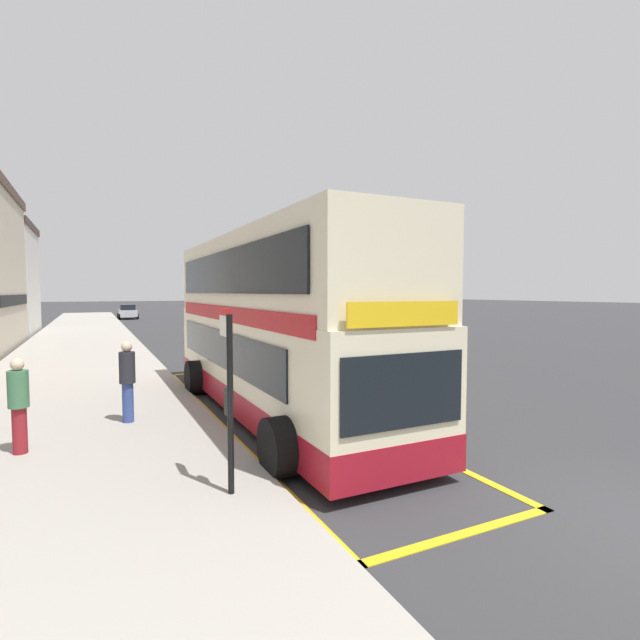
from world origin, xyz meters
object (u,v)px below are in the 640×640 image
parked_car_silver_ahead (128,312)px  bus_stop_sign (229,385)px  parked_car_silver_behind (251,320)px  pedestrian_waiting_near_sign (127,378)px  pedestrian_further_back (19,402)px  double_decker_bus (272,331)px

parked_car_silver_ahead → bus_stop_sign: bearing=90.5°
parked_car_silver_ahead → parked_car_silver_behind: same height
bus_stop_sign → parked_car_silver_behind: size_ratio=0.63×
bus_stop_sign → parked_car_silver_behind: bearing=71.8°
parked_car_silver_ahead → pedestrian_waiting_near_sign: (-2.96, -45.57, 0.33)m
bus_stop_sign → parked_car_silver_ahead: size_ratio=0.63×
bus_stop_sign → pedestrian_waiting_near_sign: (-1.07, 4.56, -0.58)m
pedestrian_waiting_near_sign → pedestrian_further_back: bearing=-144.8°
parked_car_silver_ahead → pedestrian_waiting_near_sign: bearing=89.0°
double_decker_bus → pedestrian_further_back: 5.48m
pedestrian_waiting_near_sign → parked_car_silver_ahead: bearing=86.3°
parked_car_silver_behind → pedestrian_waiting_near_sign: pedestrian_waiting_near_sign is taller
double_decker_bus → parked_car_silver_ahead: double_decker_bus is taller
parked_car_silver_behind → pedestrian_waiting_near_sign: bearing=-115.2°
bus_stop_sign → double_decker_bus: bearing=62.5°
parked_car_silver_behind → pedestrian_waiting_near_sign: size_ratio=2.33×
bus_stop_sign → pedestrian_waiting_near_sign: bearing=103.2°
pedestrian_waiting_near_sign → bus_stop_sign: bearing=-76.8°
parked_car_silver_behind → pedestrian_waiting_near_sign: (-10.65, -24.60, 0.33)m
pedestrian_waiting_near_sign → pedestrian_further_back: 2.31m
bus_stop_sign → parked_car_silver_ahead: bus_stop_sign is taller
parked_car_silver_ahead → parked_car_silver_behind: size_ratio=1.00×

